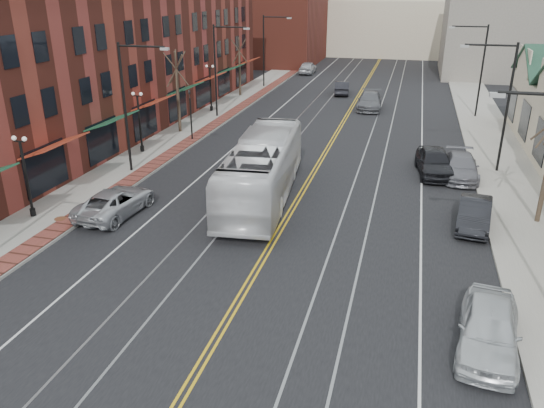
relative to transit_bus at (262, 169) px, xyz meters
The scene contains 28 objects.
ground 14.04m from the transit_bus, 81.74° to the right, with size 160.00×160.00×0.00m, color black.
sidewalk_left 11.89m from the transit_bus, 148.14° to the left, with size 4.00×120.00×0.15m, color gray.
sidewalk_right 15.41m from the transit_bus, 23.94° to the left, with size 4.00×120.00×0.15m, color gray.
building_left 21.86m from the transit_bus, 142.14° to the left, with size 10.00×50.00×11.00m, color maroon.
backdrop_left 58.17m from the transit_bus, 103.98° to the left, with size 14.00×18.00×14.00m, color maroon.
backdrop_mid 71.30m from the transit_bus, 88.39° to the left, with size 22.00×14.00×9.00m, color beige.
backdrop_right 54.09m from the transit_bus, 71.64° to the left, with size 12.00×16.00×11.00m, color slate.
streetlight_l_1 9.87m from the transit_bus, 166.24° to the left, with size 3.33×0.25×8.00m.
streetlight_l_2 20.60m from the transit_bus, 116.41° to the left, with size 3.33×0.25×8.00m.
streetlight_l_3 35.54m from the transit_bus, 104.81° to the left, with size 3.33×0.25×8.00m.
streetlight_r_1 15.76m from the transit_bus, 32.20° to the left, with size 3.33×0.25×8.00m.
streetlight_r_2 27.70m from the transit_bus, 61.69° to the left, with size 3.33×0.25×8.00m.
lamppost_l_1 12.26m from the transit_bus, 151.83° to the right, with size 0.84×0.28×4.27m.
lamppost_l_2 12.47m from the transit_bus, 150.08° to the left, with size 0.84×0.28×4.27m.
lamppost_l_3 22.92m from the transit_bus, 118.11° to the left, with size 0.84×0.28×4.27m.
tree_left_near 16.20m from the transit_bus, 130.68° to the left, with size 1.78×1.37×6.48m.
tree_left_far 30.14m from the transit_bus, 110.41° to the left, with size 1.66×1.28×6.02m.
manhole_far 10.98m from the transit_bus, 147.84° to the right, with size 0.60×0.60×0.02m, color #592D19.
traffic_signal 13.37m from the transit_bus, 130.09° to the left, with size 0.18×0.15×3.80m.
transit_bus is the anchor object (origin of this frame).
parked_suv 8.12m from the transit_bus, 148.53° to the right, with size 2.36×5.12×1.42m, color #BABCC1.
parked_car_a 15.65m from the transit_bus, 45.62° to the right, with size 1.91×4.75×1.62m, color silver.
parked_car_b 11.39m from the transit_bus, ahead, with size 1.52×4.35×1.43m, color black.
parked_car_c 12.97m from the transit_bus, 30.65° to the left, with size 2.02×4.96×1.44m, color slate.
parked_car_d 11.69m from the transit_bus, 35.39° to the left, with size 2.03×5.05×1.72m, color black.
distant_car_left 32.31m from the transit_bus, 89.87° to the left, with size 1.53×4.38×1.44m, color black.
distant_car_right 25.63m from the transit_bus, 81.56° to the left, with size 2.26×5.56×1.61m, color slate.
distant_car_far 46.45m from the transit_bus, 98.05° to the left, with size 1.93×4.80×1.64m, color silver.
Camera 1 is at (5.72, -13.28, 11.29)m, focal length 35.00 mm.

